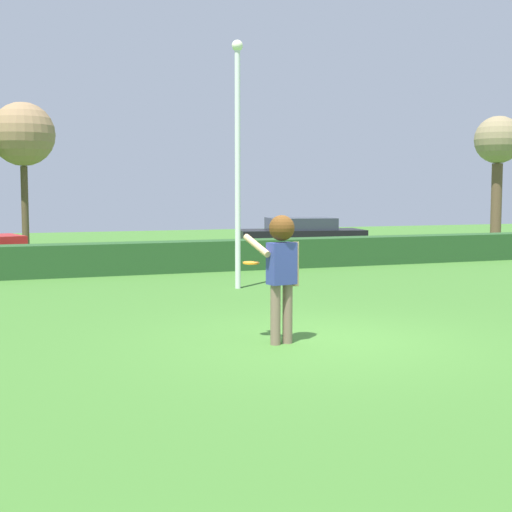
% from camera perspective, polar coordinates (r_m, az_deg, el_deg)
% --- Properties ---
extents(ground_plane, '(60.00, 60.00, 0.00)m').
position_cam_1_polar(ground_plane, '(10.41, 5.10, -6.68)').
color(ground_plane, '#3D6F2A').
extents(person, '(0.66, 0.72, 1.80)m').
position_cam_1_polar(person, '(10.03, 2.00, -0.39)').
color(person, '#7E6553').
rests_on(person, ground).
extents(frisbee, '(0.24, 0.24, 0.03)m').
position_cam_1_polar(frisbee, '(10.28, -0.40, -0.55)').
color(frisbee, orange).
extents(lamppost, '(0.24, 0.24, 5.35)m').
position_cam_1_polar(lamppost, '(15.86, -1.46, 8.21)').
color(lamppost, silver).
rests_on(lamppost, ground).
extents(hedge_row, '(28.29, 0.90, 0.81)m').
position_cam_1_polar(hedge_row, '(19.26, -7.31, -0.08)').
color(hedge_row, '#254C23').
rests_on(hedge_row, ground).
extents(parked_car_black, '(4.44, 2.44, 1.25)m').
position_cam_1_polar(parked_car_black, '(24.53, 3.53, 1.71)').
color(parked_car_black, black).
rests_on(parked_car_black, ground).
extents(oak_tree, '(1.87, 1.87, 5.12)m').
position_cam_1_polar(oak_tree, '(30.67, 18.48, 8.27)').
color(oak_tree, brown).
rests_on(oak_tree, ground).
extents(birch_tree, '(2.35, 2.35, 5.42)m').
position_cam_1_polar(birch_tree, '(28.46, -17.84, 9.02)').
color(birch_tree, brown).
rests_on(birch_tree, ground).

